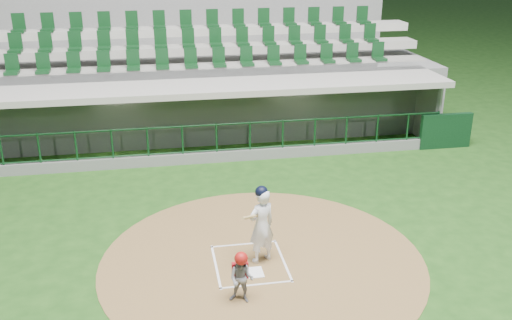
# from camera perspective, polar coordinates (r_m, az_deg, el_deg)

# --- Properties ---
(ground) EXTENTS (120.00, 120.00, 0.00)m
(ground) POSITION_cam_1_polar(r_m,az_deg,el_deg) (13.01, -0.84, -9.66)
(ground) COLOR #1A4112
(ground) RESTS_ON ground
(dirt_circle) EXTENTS (7.20, 7.20, 0.01)m
(dirt_circle) POSITION_cam_1_polar(r_m,az_deg,el_deg) (12.88, 0.64, -9.96)
(dirt_circle) COLOR brown
(dirt_circle) RESTS_ON ground
(home_plate) EXTENTS (0.43, 0.43, 0.02)m
(home_plate) POSITION_cam_1_polar(r_m,az_deg,el_deg) (12.41, -0.30, -11.20)
(home_plate) COLOR white
(home_plate) RESTS_ON dirt_circle
(batter_box_chalk) EXTENTS (1.55, 1.80, 0.01)m
(batter_box_chalk) POSITION_cam_1_polar(r_m,az_deg,el_deg) (12.74, -0.62, -10.27)
(batter_box_chalk) COLOR white
(batter_box_chalk) RESTS_ON ground
(dugout_structure) EXTENTS (16.40, 3.70, 3.00)m
(dugout_structure) POSITION_cam_1_polar(r_m,az_deg,el_deg) (19.80, -4.30, 4.39)
(dugout_structure) COLOR gray
(dugout_structure) RESTS_ON ground
(seating_deck) EXTENTS (17.00, 6.72, 5.15)m
(seating_deck) POSITION_cam_1_polar(r_m,az_deg,el_deg) (22.61, -5.46, 7.72)
(seating_deck) COLOR slate
(seating_deck) RESTS_ON ground
(batter) EXTENTS (0.91, 0.95, 1.81)m
(batter) POSITION_cam_1_polar(r_m,az_deg,el_deg) (12.40, 0.54, -6.44)
(batter) COLOR white
(batter) RESTS_ON dirt_circle
(catcher) EXTENTS (0.61, 0.55, 1.10)m
(catcher) POSITION_cam_1_polar(r_m,az_deg,el_deg) (11.28, -1.48, -11.61)
(catcher) COLOR gray
(catcher) RESTS_ON dirt_circle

